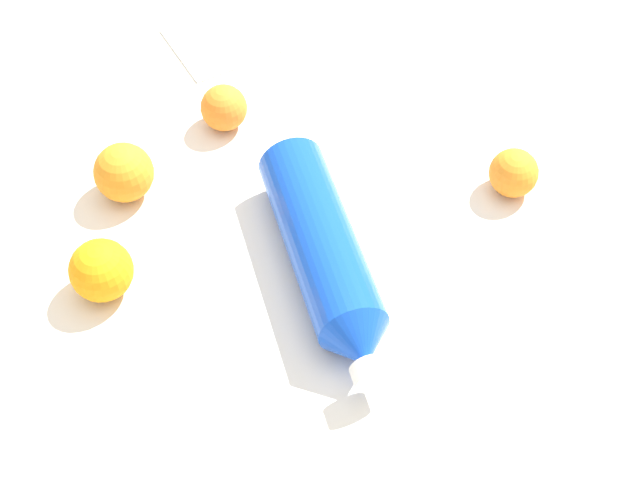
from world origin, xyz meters
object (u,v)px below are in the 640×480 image
(orange_0, at_px, (224,108))
(folded_napkin, at_px, (228,37))
(orange_2, at_px, (514,173))
(orange_3, at_px, (124,173))
(orange_1, at_px, (101,270))
(water_bottle, at_px, (326,257))

(orange_0, bearing_deg, folded_napkin, 141.22)
(orange_2, bearing_deg, orange_0, -148.52)
(orange_0, distance_m, orange_3, 0.16)
(orange_2, height_order, orange_3, orange_3)
(orange_3, bearing_deg, orange_1, -43.51)
(water_bottle, xyz_separation_m, orange_1, (-0.15, -0.20, -0.00))
(orange_2, relative_size, folded_napkin, 0.39)
(water_bottle, xyz_separation_m, orange_0, (-0.27, 0.06, -0.01))
(orange_3, relative_size, folded_napkin, 0.46)
(orange_0, xyz_separation_m, orange_1, (0.12, -0.26, 0.01))
(orange_0, relative_size, orange_1, 0.84)
(water_bottle, relative_size, orange_2, 5.22)
(orange_2, bearing_deg, folded_napkin, -168.99)
(orange_3, bearing_deg, orange_0, 95.42)
(orange_1, relative_size, orange_3, 0.99)
(water_bottle, bearing_deg, orange_0, -168.68)
(orange_2, distance_m, orange_3, 0.47)
(orange_3, xyz_separation_m, folded_napkin, (-0.15, 0.27, -0.03))
(orange_0, bearing_deg, water_bottle, -13.24)
(water_bottle, relative_size, folded_napkin, 2.01)
(orange_0, height_order, orange_2, same)
(water_bottle, relative_size, orange_0, 5.22)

